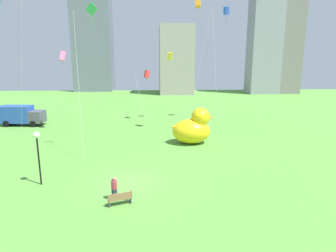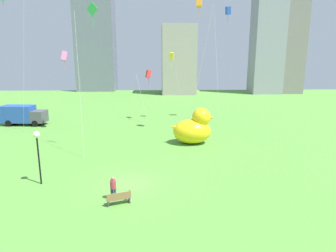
{
  "view_description": "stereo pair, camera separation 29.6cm",
  "coord_description": "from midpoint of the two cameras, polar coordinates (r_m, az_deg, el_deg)",
  "views": [
    {
      "loc": [
        1.77,
        -21.55,
        9.43
      ],
      "look_at": [
        3.0,
        3.74,
        3.67
      ],
      "focal_mm": 31.68,
      "sensor_mm": 36.0,
      "label": 1
    },
    {
      "loc": [
        2.06,
        -21.57,
        9.43
      ],
      "look_at": [
        3.0,
        3.74,
        3.67
      ],
      "focal_mm": 31.68,
      "sensor_mm": 36.0,
      "label": 2
    }
  ],
  "objects": [
    {
      "name": "ground_plane",
      "position": [
        23.61,
        -7.33,
        -10.85
      ],
      "size": [
        140.0,
        140.0,
        0.0
      ],
      "primitive_type": "plane",
      "color": "#569439"
    },
    {
      "name": "park_bench",
      "position": [
        20.32,
        -9.64,
        -13.55
      ],
      "size": [
        1.65,
        0.94,
        0.9
      ],
      "color": "olive",
      "rests_on": "ground"
    },
    {
      "name": "person_adult",
      "position": [
        20.85,
        -10.72,
        -11.52
      ],
      "size": [
        0.41,
        0.41,
        1.67
      ],
      "color": "#38476B",
      "rests_on": "ground"
    },
    {
      "name": "person_child",
      "position": [
        20.67,
        -7.58,
        -13.04
      ],
      "size": [
        0.2,
        0.2,
        0.83
      ],
      "color": "silver",
      "rests_on": "ground"
    },
    {
      "name": "giant_inflatable_duck",
      "position": [
        33.62,
        4.55,
        -0.45
      ],
      "size": [
        4.94,
        3.17,
        4.1
      ],
      "color": "yellow",
      "rests_on": "ground"
    },
    {
      "name": "lamppost",
      "position": [
        24.2,
        -24.18,
        -2.99
      ],
      "size": [
        0.51,
        0.51,
        4.17
      ],
      "color": "black",
      "rests_on": "ground"
    },
    {
      "name": "box_truck",
      "position": [
        47.75,
        -26.62,
        1.82
      ],
      "size": [
        6.31,
        2.76,
        2.85
      ],
      "color": "#264CA5",
      "rests_on": "ground"
    },
    {
      "name": "city_skyline",
      "position": [
        87.33,
        3.57,
        17.51
      ],
      "size": [
        63.51,
        18.39,
        39.12
      ],
      "color": "slate",
      "rests_on": "ground"
    },
    {
      "name": "kite_yellow",
      "position": [
        46.19,
        0.19,
        13.2
      ],
      "size": [
        2.39,
        2.38,
        10.43
      ],
      "color": "silver",
      "rests_on": "ground"
    },
    {
      "name": "kite_blue",
      "position": [
        46.65,
        10.94,
        20.79
      ],
      "size": [
        2.21,
        2.83,
        16.86
      ],
      "color": "silver",
      "rests_on": "ground"
    },
    {
      "name": "kite_pink",
      "position": [
        40.48,
        -19.8,
        12.47
      ],
      "size": [
        2.51,
        3.68,
        10.44
      ],
      "color": "silver",
      "rests_on": "ground"
    },
    {
      "name": "kite_orange",
      "position": [
        37.85,
        5.54,
        22.42
      ],
      "size": [
        2.75,
        2.41,
        16.56
      ],
      "color": "silver",
      "rests_on": "ground"
    },
    {
      "name": "kite_green",
      "position": [
        30.27,
        -15.04,
        19.53
      ],
      "size": [
        2.57,
        3.09,
        14.57
      ],
      "color": "silver",
      "rests_on": "ground"
    },
    {
      "name": "kite_red",
      "position": [
        45.86,
        -4.29,
        9.89
      ],
      "size": [
        2.4,
        2.4,
        7.8
      ],
      "color": "silver",
      "rests_on": "ground"
    }
  ]
}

